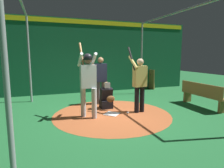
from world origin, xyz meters
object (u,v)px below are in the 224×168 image
object	(u,v)px
bench	(202,94)
umpire	(101,78)
bat_rack	(151,80)
visitor	(140,81)
baseball_1	(128,113)
home_plate	(112,114)
batter	(88,79)
catcher	(106,98)
baseball_2	(108,107)
baseball_0	(137,105)

from	to	relation	value
bench	umpire	bearing A→B (deg)	-116.76
bat_rack	bench	world-z (taller)	bat_rack
visitor	baseball_1	world-z (taller)	visitor
home_plate	umpire	bearing A→B (deg)	177.87
umpire	batter	bearing A→B (deg)	-29.65
catcher	baseball_2	xyz separation A→B (m)	(0.07, 0.04, -0.32)
bat_rack	baseball_1	size ratio (longest dim) A/B	14.20
bat_rack	batter	bearing A→B (deg)	-49.50
visitor	baseball_1	xyz separation A→B (m)	(0.09, -0.44, -0.96)
catcher	baseball_0	size ratio (longest dim) A/B	12.49
baseball_1	baseball_2	xyz separation A→B (m)	(-0.80, -0.36, 0.00)
baseball_0	bench	bearing A→B (deg)	68.76
baseball_0	baseball_2	distance (m)	1.06
batter	baseball_2	distance (m)	1.55
baseball_0	baseball_2	bearing A→B (deg)	-94.02
baseball_0	baseball_2	size ratio (longest dim) A/B	1.00
bat_rack	baseball_1	world-z (taller)	bat_rack
bench	bat_rack	bearing A→B (deg)	175.46
batter	bench	distance (m)	4.11
bat_rack	baseball_0	size ratio (longest dim) A/B	14.20
umpire	bench	bearing A→B (deg)	63.24
umpire	visitor	world-z (taller)	visitor
umpire	bench	size ratio (longest dim) A/B	0.96
baseball_2	baseball_0	bearing A→B (deg)	85.98
home_plate	baseball_1	world-z (taller)	baseball_1
visitor	baseball_1	size ratio (longest dim) A/B	28.12
baseball_0	umpire	bearing A→B (deg)	-126.10
baseball_1	umpire	bearing A→B (deg)	-165.15
baseball_0	catcher	bearing A→B (deg)	-97.50
catcher	bat_rack	distance (m)	4.63
bench	baseball_1	bearing A→B (deg)	-92.16
batter	baseball_0	bearing A→B (deg)	107.72
catcher	umpire	world-z (taller)	umpire
home_plate	baseball_2	bearing A→B (deg)	171.36
bench	catcher	bearing A→B (deg)	-106.79
baseball_1	batter	bearing A→B (deg)	-95.53
catcher	baseball_2	world-z (taller)	catcher
umpire	baseball_0	xyz separation A→B (m)	(0.80, 1.10, -0.94)
baseball_0	baseball_1	xyz separation A→B (m)	(0.73, -0.70, 0.00)
baseball_2	bat_rack	bearing A→B (deg)	130.90
catcher	visitor	world-z (taller)	visitor
bat_rack	bench	size ratio (longest dim) A/B	0.58
catcher	visitor	size ratio (longest dim) A/B	0.44
home_plate	catcher	distance (m)	0.79
visitor	bat_rack	distance (m)	4.66
home_plate	baseball_1	size ratio (longest dim) A/B	5.68
baseball_1	baseball_2	size ratio (longest dim) A/B	1.00
bench	visitor	bearing A→B (deg)	-94.66
bat_rack	catcher	bearing A→B (deg)	-50.10
home_plate	bat_rack	xyz separation A→B (m)	(-3.67, 3.61, 0.48)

